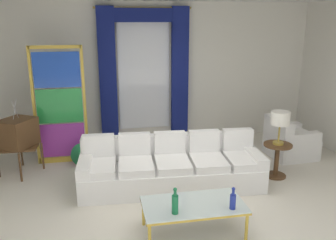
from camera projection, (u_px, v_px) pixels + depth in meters
The scene contains 13 objects.
ground_plane at pixel (179, 205), 5.23m from camera, with size 16.00×16.00×0.00m, color silver.
wall_rear at pixel (149, 73), 7.71m from camera, with size 8.00×0.12×3.00m, color white.
curtained_window at pixel (144, 63), 7.46m from camera, with size 2.00×0.17×2.70m.
couch_white_long at pixel (171, 167), 5.79m from camera, with size 2.97×1.09×0.86m.
coffee_table at pixel (193, 206), 4.45m from camera, with size 1.28×0.66×0.41m.
bottle_blue_decanter at pixel (233, 200), 4.29m from camera, with size 0.07×0.07×0.29m.
bottle_crystal_tall at pixel (175, 203), 4.18m from camera, with size 0.08×0.08×0.34m.
vintage_tv at pixel (18, 134), 6.11m from camera, with size 0.74×0.76×1.35m.
armchair_white at pixel (289, 143), 7.00m from camera, with size 0.86×0.86×0.80m.
stained_glass_divider at pixel (60, 108), 6.52m from camera, with size 0.95×0.05×2.20m.
peacock_figurine at pixel (83, 156), 6.50m from camera, with size 0.44×0.60×0.50m.
round_side_table at pixel (277, 157), 6.08m from camera, with size 0.48×0.48×0.59m.
table_lamp_brass at pixel (280, 120), 5.89m from camera, with size 0.32×0.32×0.57m.
Camera 1 is at (-1.05, -4.57, 2.64)m, focal length 37.85 mm.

